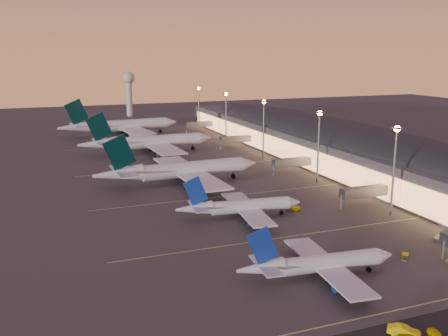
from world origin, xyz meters
TOP-DOWN VIEW (x-y plane):
  - ground at (0.00, 0.00)m, footprint 700.00×700.00m
  - airliner_narrow_south at (-5.76, -28.46)m, footprint 34.76×31.18m
  - airliner_narrow_north at (-5.65, 12.85)m, footprint 36.31×32.61m
  - airliner_wide_near at (-10.85, 55.28)m, footprint 60.23×54.83m
  - airliner_wide_mid at (-8.77, 114.56)m, footprint 63.35×57.70m
  - airliner_wide_far at (-12.04, 170.15)m, footprint 68.27×62.69m
  - terminal_building at (61.84, 72.47)m, footprint 56.35×255.00m
  - light_masts at (36.00, 65.00)m, footprint 2.20×217.20m
  - radar_tower at (10.00, 260.00)m, footprint 9.00×9.00m
  - lane_markings at (0.00, 40.00)m, footprint 90.00×180.36m
  - baggage_tug_b at (34.52, -20.71)m, footprint 4.44×2.82m
  - baggage_tug_c at (11.88, 13.42)m, footprint 4.04×2.31m
  - baggage_tug_d at (18.19, -26.79)m, footprint 3.20×3.21m
  - service_van_b at (-3.85, -52.16)m, footprint 5.07×4.95m
  - service_van_d at (0.20, -55.17)m, footprint 2.87×4.53m

SIDE VIEW (x-z plane):
  - ground at x=0.00m, z-range 0.00..0.00m
  - lane_markings at x=0.00m, z-range 0.01..0.01m
  - baggage_tug_d at x=18.19m, z-range -0.04..0.93m
  - baggage_tug_c at x=11.88m, z-range -0.05..1.09m
  - baggage_tug_b at x=34.52m, z-range -0.05..1.18m
  - service_van_d at x=0.20m, z-range 0.00..1.44m
  - service_van_b at x=-3.85m, z-range 0.00..1.73m
  - airliner_narrow_south at x=-5.76m, z-range -3.00..9.41m
  - airliner_narrow_north at x=-5.65m, z-range -3.13..9.83m
  - airliner_wide_near at x=-10.85m, z-range -4.68..14.61m
  - airliner_wide_mid at x=-8.77m, z-range -4.92..15.36m
  - airliner_wide_far at x=-12.04m, z-range -5.30..16.55m
  - terminal_building at x=61.84m, z-range 0.05..17.51m
  - light_masts at x=36.00m, z-range 4.60..30.50m
  - radar_tower at x=10.00m, z-range 5.62..38.12m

